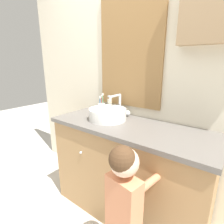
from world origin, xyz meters
The scene contains 6 objects.
wall_back centered at (0.03, 0.62, 1.29)m, with size 3.20×0.18×2.50m.
vanity_counter centered at (0.00, 0.33, 0.44)m, with size 1.39×0.55×0.87m.
sink_basin centered at (-0.23, 0.34, 0.93)m, with size 0.34×0.39×0.21m.
toothbrush_holder centered at (-0.45, 0.50, 0.92)m, with size 0.08×0.08×0.20m.
soap_dispenser centered at (-0.36, 0.53, 0.95)m, with size 0.05×0.05×0.18m.
child_figure centered at (0.27, -0.14, 0.56)m, with size 0.26×0.45×0.95m.
Camera 1 is at (0.72, -0.85, 1.37)m, focal length 28.00 mm.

